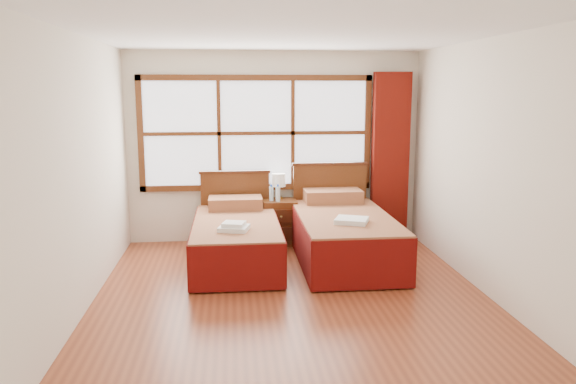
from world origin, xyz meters
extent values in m
plane|color=brown|center=(0.00, 0.00, 0.00)|extent=(4.50, 4.50, 0.00)
plane|color=white|center=(0.00, 0.00, 2.60)|extent=(4.50, 4.50, 0.00)
plane|color=silver|center=(0.00, 2.25, 1.30)|extent=(4.00, 0.00, 4.00)
plane|color=silver|center=(-2.00, 0.00, 1.30)|extent=(0.00, 4.50, 4.50)
plane|color=silver|center=(2.00, 0.00, 1.30)|extent=(0.00, 4.50, 4.50)
cube|color=white|center=(-0.25, 2.22, 1.50)|extent=(3.00, 0.02, 1.40)
cube|color=#562B12|center=(-0.25, 2.20, 0.76)|extent=(3.16, 0.06, 0.08)
cube|color=#562B12|center=(-0.25, 2.20, 2.24)|extent=(3.16, 0.06, 0.08)
cube|color=#562B12|center=(-1.79, 2.20, 1.50)|extent=(0.08, 0.06, 1.56)
cube|color=#562B12|center=(1.29, 2.20, 1.50)|extent=(0.08, 0.06, 1.56)
cube|color=#562B12|center=(-0.75, 2.20, 1.50)|extent=(0.05, 0.05, 1.40)
cube|color=#562B12|center=(0.25, 2.20, 1.50)|extent=(0.05, 0.05, 1.40)
cube|color=#562B12|center=(-0.25, 2.20, 1.50)|extent=(3.00, 0.05, 0.05)
cube|color=#68120A|center=(1.60, 2.11, 1.17)|extent=(0.50, 0.16, 2.30)
cube|color=#441E0E|center=(-0.55, 1.13, 0.15)|extent=(0.89, 1.79, 0.29)
cube|color=maroon|center=(-0.55, 1.13, 0.41)|extent=(1.00, 1.98, 0.24)
cube|color=#670E0A|center=(-1.05, 1.13, 0.27)|extent=(0.03, 1.98, 0.49)
cube|color=#670E0A|center=(-0.05, 1.13, 0.27)|extent=(0.03, 1.98, 0.49)
cube|color=#670E0A|center=(-0.55, 0.14, 0.27)|extent=(1.00, 0.03, 0.49)
cube|color=maroon|center=(-0.55, 1.85, 0.61)|extent=(0.70, 0.41, 0.16)
cube|color=#562B12|center=(-0.55, 2.14, 0.49)|extent=(0.93, 0.06, 0.97)
cube|color=#441E0E|center=(-0.55, 2.14, 0.98)|extent=(0.97, 0.08, 0.04)
cube|color=#441E0E|center=(0.76, 1.13, 0.16)|extent=(0.98, 1.96, 0.32)
cube|color=maroon|center=(0.76, 1.13, 0.45)|extent=(1.09, 2.17, 0.27)
cube|color=#670E0A|center=(0.22, 1.13, 0.29)|extent=(0.03, 2.17, 0.54)
cube|color=#670E0A|center=(1.31, 1.13, 0.29)|extent=(0.03, 2.17, 0.54)
cube|color=#670E0A|center=(0.76, 0.05, 0.29)|extent=(1.09, 0.03, 0.54)
cube|color=maroon|center=(0.76, 1.92, 0.67)|extent=(0.77, 0.45, 0.17)
cube|color=#562B12|center=(0.76, 2.14, 0.53)|extent=(1.02, 0.06, 1.06)
cube|color=#441E0E|center=(0.76, 2.14, 1.07)|extent=(1.06, 0.08, 0.04)
cube|color=#562B12|center=(0.05, 2.00, 0.30)|extent=(0.46, 0.41, 0.61)
cube|color=#441E0E|center=(0.05, 1.79, 0.18)|extent=(0.40, 0.02, 0.18)
cube|color=#441E0E|center=(0.05, 1.79, 0.43)|extent=(0.40, 0.02, 0.18)
sphere|color=#B1923C|center=(0.05, 1.77, 0.18)|extent=(0.03, 0.03, 0.03)
sphere|color=#B1923C|center=(0.05, 1.77, 0.43)|extent=(0.03, 0.03, 0.03)
cube|color=white|center=(-0.58, 0.68, 0.56)|extent=(0.38, 0.35, 0.05)
cube|color=white|center=(-0.58, 0.68, 0.61)|extent=(0.28, 0.26, 0.04)
cube|color=white|center=(0.76, 0.70, 0.61)|extent=(0.44, 0.42, 0.06)
cylinder|color=gold|center=(0.05, 2.11, 0.62)|extent=(0.11, 0.11, 0.02)
cylinder|color=gold|center=(0.05, 2.11, 0.70)|extent=(0.02, 0.02, 0.15)
cylinder|color=silver|center=(0.05, 2.11, 0.87)|extent=(0.18, 0.18, 0.18)
cylinder|color=#BEE1F4|center=(-0.07, 1.96, 0.71)|extent=(0.06, 0.06, 0.19)
cylinder|color=#1843B7|center=(-0.07, 1.96, 0.82)|extent=(0.03, 0.03, 0.03)
cylinder|color=#BEE1F4|center=(0.02, 1.90, 0.71)|extent=(0.06, 0.06, 0.20)
cylinder|color=#1843B7|center=(0.02, 1.90, 0.83)|extent=(0.03, 0.03, 0.03)
camera|label=1|loc=(-0.59, -5.44, 2.09)|focal=35.00mm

